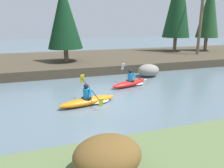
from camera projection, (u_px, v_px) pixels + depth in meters
name	position (u px, v px, depth m)	size (l,w,h in m)	color
ground_plane	(100.00, 101.00, 10.47)	(90.00, 90.00, 0.00)	slate
riverbank_far	(71.00, 61.00, 19.41)	(44.00, 9.87, 0.63)	#473D2D
conifer_tree_mid_left	(64.00, 17.00, 16.56)	(2.70, 2.70, 5.85)	brown
conifer_tree_mid_right	(210.00, 8.00, 23.19)	(2.38, 2.38, 7.53)	brown
bare_tree_mid_upstream	(200.00, 20.00, 20.74)	(3.74, 3.69, 6.79)	brown
shrub_clump_nearest	(107.00, 155.00, 4.31)	(1.38, 1.15, 0.75)	brown
kayaker_lead	(132.00, 82.00, 12.96)	(2.75, 2.02, 1.20)	red
kayaker_middle	(90.00, 100.00, 9.97)	(2.79, 2.05, 1.20)	orange
boulder_midstream	(148.00, 70.00, 15.14)	(1.52, 1.19, 0.86)	gray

